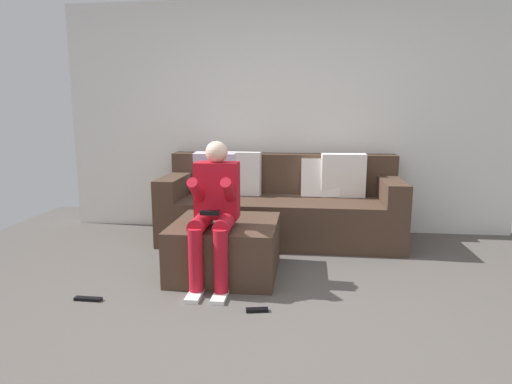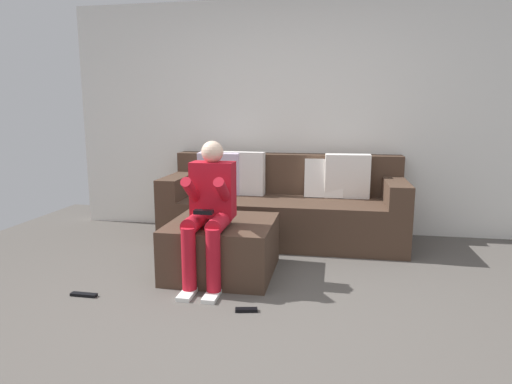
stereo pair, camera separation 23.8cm
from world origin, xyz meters
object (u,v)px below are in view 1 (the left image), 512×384
at_px(ottoman, 226,248).
at_px(remote_by_storage_bin, 88,299).
at_px(couch_sectional, 280,206).
at_px(remote_near_ottoman, 257,310).
at_px(person_seated, 214,207).

distance_m(ottoman, remote_by_storage_bin, 1.11).
distance_m(couch_sectional, remote_near_ottoman, 1.79).
bearing_deg(ottoman, couch_sectional, 70.50).
xyz_separation_m(person_seated, remote_by_storage_bin, (-0.83, -0.43, -0.60)).
bearing_deg(person_seated, remote_by_storage_bin, -152.63).
bearing_deg(person_seated, couch_sectional, 71.93).
bearing_deg(person_seated, remote_near_ottoman, -50.80).
bearing_deg(remote_near_ottoman, remote_by_storage_bin, 166.95).
relative_size(couch_sectional, remote_near_ottoman, 16.23).
relative_size(couch_sectional, remote_by_storage_bin, 12.20).
xyz_separation_m(ottoman, remote_near_ottoman, (0.34, -0.69, -0.21)).
bearing_deg(couch_sectional, person_seated, -108.07).
bearing_deg(ottoman, person_seated, -100.76).
xyz_separation_m(ottoman, remote_by_storage_bin, (-0.87, -0.65, -0.21)).
bearing_deg(remote_by_storage_bin, couch_sectional, 54.88).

